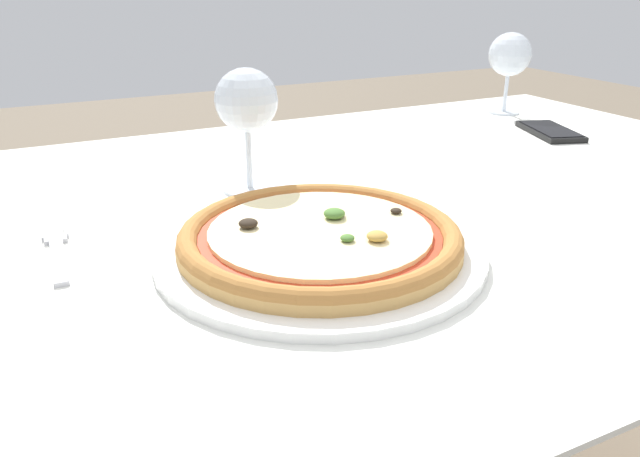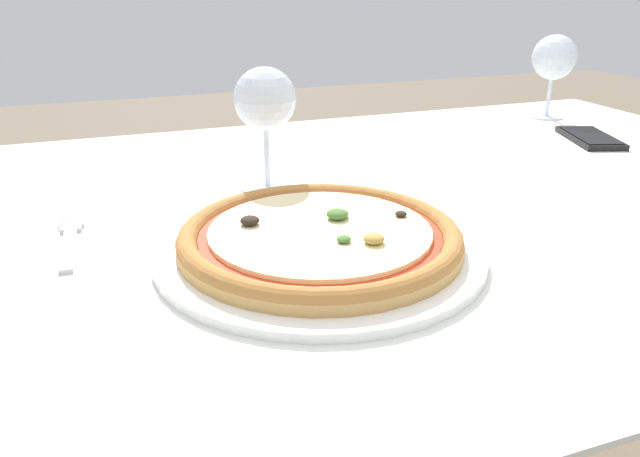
# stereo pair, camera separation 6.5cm
# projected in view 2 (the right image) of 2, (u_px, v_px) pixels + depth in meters

# --- Properties ---
(dining_table) EXTENTS (1.40, 0.94, 0.75)m
(dining_table) POSITION_uv_depth(u_px,v_px,m) (398.00, 255.00, 0.87)
(dining_table) COLOR #997047
(dining_table) RESTS_ON ground_plane
(pizza_plate) EXTENTS (0.35, 0.35, 0.04)m
(pizza_plate) POSITION_uv_depth(u_px,v_px,m) (320.00, 240.00, 0.66)
(pizza_plate) COLOR white
(pizza_plate) RESTS_ON dining_table
(fork) EXTENTS (0.03, 0.17, 0.00)m
(fork) POSITION_uv_depth(u_px,v_px,m) (70.00, 238.00, 0.70)
(fork) COLOR silver
(fork) RESTS_ON dining_table
(wine_glass_far_left) EXTENTS (0.08, 0.08, 0.17)m
(wine_glass_far_left) POSITION_uv_depth(u_px,v_px,m) (265.00, 103.00, 0.82)
(wine_glass_far_left) COLOR silver
(wine_glass_far_left) RESTS_ON dining_table
(wine_glass_far_right) EXTENTS (0.09, 0.09, 0.16)m
(wine_glass_far_right) POSITION_uv_depth(u_px,v_px,m) (554.00, 59.00, 1.24)
(wine_glass_far_right) COLOR silver
(wine_glass_far_right) RESTS_ON dining_table
(cell_phone) EXTENTS (0.11, 0.16, 0.01)m
(cell_phone) POSITION_uv_depth(u_px,v_px,m) (590.00, 138.00, 1.10)
(cell_phone) COLOR black
(cell_phone) RESTS_ON dining_table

